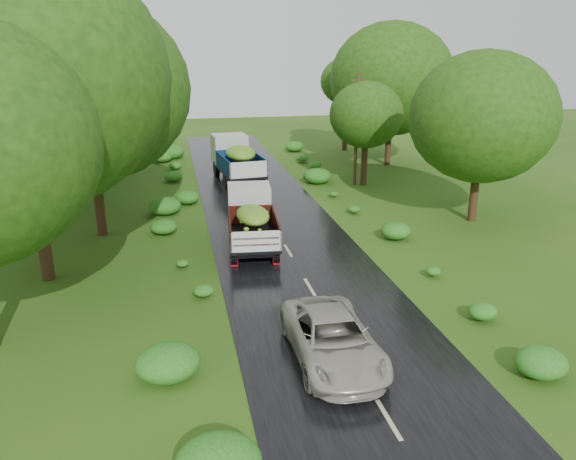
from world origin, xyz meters
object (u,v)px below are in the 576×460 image
object	(u,v)px
truck_near	(251,217)
utility_pole	(356,128)
truck_far	(236,157)
car	(333,339)

from	to	relation	value
truck_near	utility_pole	bearing A→B (deg)	56.09
truck_far	car	xyz separation A→B (m)	(0.04, -23.04, -0.87)
car	utility_pole	size ratio (longest dim) A/B	0.69
car	truck_far	bearing A→B (deg)	89.98
truck_near	utility_pole	size ratio (longest dim) A/B	0.82
truck_near	car	xyz separation A→B (m)	(0.87, -10.16, -0.66)
car	utility_pole	distance (m)	21.89
car	truck_near	bearing A→B (deg)	94.74
truck_near	truck_far	size ratio (longest dim) A/B	0.86
truck_near	car	distance (m)	10.22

